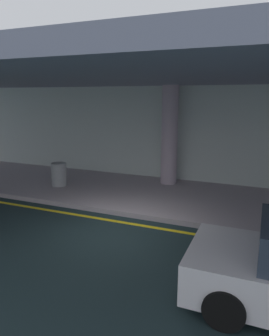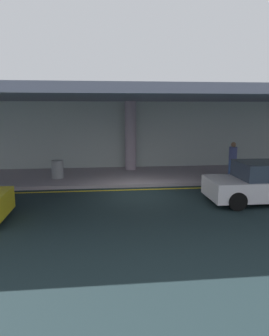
# 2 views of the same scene
# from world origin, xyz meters

# --- Properties ---
(ground_plane) EXTENTS (60.00, 60.00, 0.00)m
(ground_plane) POSITION_xyz_m (0.00, 0.00, 0.00)
(ground_plane) COLOR #1B2A2D
(sidewalk) EXTENTS (26.00, 4.20, 0.15)m
(sidewalk) POSITION_xyz_m (0.00, 3.10, 0.07)
(sidewalk) COLOR #A0939C
(sidewalk) RESTS_ON ground
(lane_stripe_yellow) EXTENTS (26.00, 0.14, 0.01)m
(lane_stripe_yellow) POSITION_xyz_m (0.00, 0.61, 0.00)
(lane_stripe_yellow) COLOR yellow
(lane_stripe_yellow) RESTS_ON ground
(support_column_far_left) EXTENTS (0.60, 0.60, 3.65)m
(support_column_far_left) POSITION_xyz_m (0.00, 4.51, 1.97)
(support_column_far_left) COLOR #A18F9E
(support_column_far_left) RESTS_ON sidewalk
(ceiling_overhang) EXTENTS (28.00, 13.20, 0.30)m
(ceiling_overhang) POSITION_xyz_m (0.00, 2.60, 3.95)
(ceiling_overhang) COLOR slate
(ceiling_overhang) RESTS_ON support_column_far_left
(terminal_back_wall) EXTENTS (26.00, 0.30, 3.80)m
(terminal_back_wall) POSITION_xyz_m (0.00, 5.35, 1.90)
(terminal_back_wall) COLOR #AFBAB6
(terminal_back_wall) RESTS_ON ground
(trash_bin_steel) EXTENTS (0.56, 0.56, 0.85)m
(trash_bin_steel) POSITION_xyz_m (-3.66, 2.62, 0.57)
(trash_bin_steel) COLOR gray
(trash_bin_steel) RESTS_ON sidewalk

